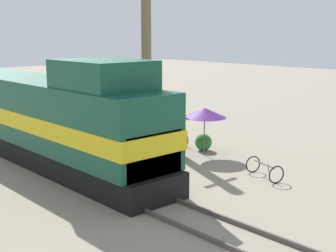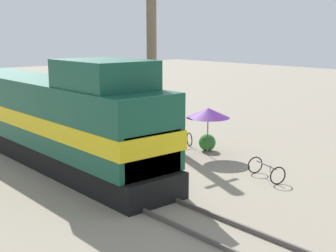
{
  "view_description": "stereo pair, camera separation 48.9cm",
  "coord_description": "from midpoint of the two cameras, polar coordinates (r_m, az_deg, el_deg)",
  "views": [
    {
      "loc": [
        -9.86,
        -16.69,
        5.77
      ],
      "look_at": [
        1.2,
        -4.6,
        2.49
      ],
      "focal_mm": 50.0,
      "sensor_mm": 36.0,
      "label": 1
    },
    {
      "loc": [
        -9.49,
        -17.01,
        5.77
      ],
      "look_at": [
        1.2,
        -4.6,
        2.49
      ],
      "focal_mm": 50.0,
      "sensor_mm": 36.0,
      "label": 2
    }
  ],
  "objects": [
    {
      "name": "utility_pole",
      "position": [
        26.03,
        -1.47,
        8.82
      ],
      "size": [
        1.8,
        0.55,
        9.2
      ],
      "color": "#726047",
      "rests_on": "ground_plane"
    },
    {
      "name": "bicycle",
      "position": [
        23.82,
        1.33,
        -1.77
      ],
      "size": [
        1.89,
        1.31,
        0.73
      ],
      "rotation": [
        0.0,
        0.0,
        1.2
      ],
      "color": "black",
      "rests_on": "ground_plane"
    },
    {
      "name": "shrub_cluster",
      "position": [
        23.28,
        5.41,
        -2.01
      ],
      "size": [
        0.84,
        0.84,
        0.84
      ],
      "primitive_type": "sphere",
      "color": "#2D722D",
      "rests_on": "ground_plane"
    },
    {
      "name": "ground_plane",
      "position": [
        20.27,
        -10.48,
        -5.4
      ],
      "size": [
        120.0,
        120.0,
        0.0
      ],
      "primitive_type": "plane",
      "color": "gray"
    },
    {
      "name": "person_bystander",
      "position": [
        23.37,
        -1.91,
        -0.5
      ],
      "size": [
        0.34,
        0.34,
        1.8
      ],
      "color": "#2D3347",
      "rests_on": "ground_plane"
    },
    {
      "name": "billboard_sign",
      "position": [
        26.94,
        -6.65,
        4.45
      ],
      "size": [
        2.29,
        0.12,
        3.42
      ],
      "color": "#595959",
      "rests_on": "ground_plane"
    },
    {
      "name": "rail_far",
      "position": [
        20.6,
        -8.76,
        -4.85
      ],
      "size": [
        0.08,
        34.01,
        0.15
      ],
      "primitive_type": "cube",
      "color": "#4C4742",
      "rests_on": "ground_plane"
    },
    {
      "name": "vendor_umbrella",
      "position": [
        22.1,
        5.54,
        1.6
      ],
      "size": [
        2.06,
        2.06,
        2.29
      ],
      "color": "#4C4C4C",
      "rests_on": "ground_plane"
    },
    {
      "name": "rail_near",
      "position": [
        19.91,
        -12.27,
        -5.55
      ],
      "size": [
        0.08,
        34.01,
        0.15
      ],
      "primitive_type": "cube",
      "color": "#4C4742",
      "rests_on": "ground_plane"
    },
    {
      "name": "locomotive",
      "position": [
        21.52,
        -13.38,
        0.97
      ],
      "size": [
        2.88,
        16.19,
        4.79
      ],
      "color": "black",
      "rests_on": "ground_plane"
    },
    {
      "name": "bicycle_spare",
      "position": [
        19.26,
        12.59,
        -5.25
      ],
      "size": [
        1.2,
        1.79,
        0.71
      ],
      "rotation": [
        0.0,
        0.0,
        -0.33
      ],
      "color": "black",
      "rests_on": "ground_plane"
    }
  ]
}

